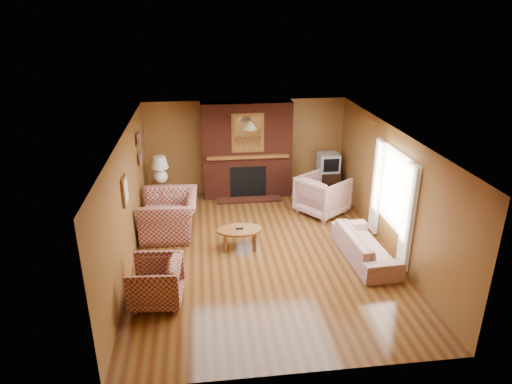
{
  "coord_description": "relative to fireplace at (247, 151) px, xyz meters",
  "views": [
    {
      "loc": [
        -1.11,
        -7.83,
        4.49
      ],
      "look_at": [
        -0.07,
        0.6,
        1.04
      ],
      "focal_mm": 32.0,
      "sensor_mm": 36.0,
      "label": 1
    }
  ],
  "objects": [
    {
      "name": "wall_left",
      "position": [
        -2.5,
        -2.98,
        0.02
      ],
      "size": [
        0.0,
        6.5,
        6.5
      ],
      "primitive_type": "plane",
      "rotation": [
        1.57,
        0.0,
        1.57
      ],
      "color": "brown",
      "rests_on": "floor"
    },
    {
      "name": "floral_armchair",
      "position": [
        1.62,
        -1.32,
        -0.72
      ],
      "size": [
        1.39,
        1.38,
        0.91
      ],
      "primitive_type": "imported",
      "rotation": [
        0.0,
        0.0,
        2.2
      ],
      "color": "#BFAE94",
      "rests_on": "floor"
    },
    {
      "name": "side_table",
      "position": [
        -2.1,
        -0.53,
        -0.87
      ],
      "size": [
        0.49,
        0.49,
        0.63
      ],
      "primitive_type": "cube",
      "rotation": [
        0.0,
        0.0,
        -0.05
      ],
      "color": "brown",
      "rests_on": "floor"
    },
    {
      "name": "tv_stand",
      "position": [
        2.05,
        -0.18,
        -0.87
      ],
      "size": [
        0.62,
        0.58,
        0.63
      ],
      "primitive_type": "cube",
      "rotation": [
        0.0,
        0.0,
        -0.09
      ],
      "color": "black",
      "rests_on": "floor"
    },
    {
      "name": "ceiling",
      "position": [
        0.0,
        -2.98,
        1.22
      ],
      "size": [
        6.5,
        6.5,
        0.0
      ],
      "primitive_type": "plane",
      "rotation": [
        3.14,
        0.0,
        0.0
      ],
      "color": "white",
      "rests_on": "wall_back"
    },
    {
      "name": "floral_sofa",
      "position": [
        1.9,
        -3.46,
        -0.91
      ],
      "size": [
        0.84,
        1.9,
        0.54
      ],
      "primitive_type": "imported",
      "rotation": [
        0.0,
        0.0,
        1.63
      ],
      "color": "#BFAE94",
      "rests_on": "floor"
    },
    {
      "name": "window_right",
      "position": [
        2.45,
        -3.18,
        -0.06
      ],
      "size": [
        0.1,
        1.85,
        2.0
      ],
      "color": "beige",
      "rests_on": "wall_right"
    },
    {
      "name": "fireplace",
      "position": [
        0.0,
        0.0,
        0.0
      ],
      "size": [
        2.2,
        0.82,
        2.4
      ],
      "color": "#4B1A10",
      "rests_on": "floor"
    },
    {
      "name": "coffee_table",
      "position": [
        -0.44,
        -2.75,
        -0.82
      ],
      "size": [
        0.89,
        0.55,
        0.44
      ],
      "color": "brown",
      "rests_on": "floor"
    },
    {
      "name": "bookshelf",
      "position": [
        -2.44,
        -1.08,
        0.48
      ],
      "size": [
        0.09,
        0.55,
        0.71
      ],
      "color": "brown",
      "rests_on": "wall_left"
    },
    {
      "name": "wall_back",
      "position": [
        0.0,
        0.27,
        0.02
      ],
      "size": [
        6.5,
        0.0,
        6.5
      ],
      "primitive_type": "plane",
      "rotation": [
        1.57,
        0.0,
        0.0
      ],
      "color": "brown",
      "rests_on": "floor"
    },
    {
      "name": "floor",
      "position": [
        0.0,
        -2.98,
        -1.18
      ],
      "size": [
        6.5,
        6.5,
        0.0
      ],
      "primitive_type": "plane",
      "color": "#49240F",
      "rests_on": "ground"
    },
    {
      "name": "wall_right",
      "position": [
        2.5,
        -2.98,
        0.02
      ],
      "size": [
        0.0,
        6.5,
        6.5
      ],
      "primitive_type": "plane",
      "rotation": [
        1.57,
        0.0,
        -1.57
      ],
      "color": "brown",
      "rests_on": "floor"
    },
    {
      "name": "plaid_armchair",
      "position": [
        -1.95,
        -4.4,
        -0.8
      ],
      "size": [
        0.9,
        0.88,
        0.76
      ],
      "primitive_type": "imported",
      "rotation": [
        0.0,
        0.0,
        -1.65
      ],
      "color": "maroon",
      "rests_on": "floor"
    },
    {
      "name": "crt_tv",
      "position": [
        2.05,
        -0.19,
        -0.32
      ],
      "size": [
        0.51,
        0.51,
        0.46
      ],
      "color": "#A1A3A8",
      "rests_on": "tv_stand"
    },
    {
      "name": "wall_front",
      "position": [
        0.0,
        -6.23,
        0.02
      ],
      "size": [
        6.5,
        0.0,
        6.5
      ],
      "primitive_type": "plane",
      "rotation": [
        -1.57,
        0.0,
        0.0
      ],
      "color": "brown",
      "rests_on": "floor"
    },
    {
      "name": "botanical_print",
      "position": [
        -2.47,
        -3.28,
        0.37
      ],
      "size": [
        0.05,
        0.4,
        0.5
      ],
      "color": "brown",
      "rests_on": "wall_left"
    },
    {
      "name": "table_lamp",
      "position": [
        -2.1,
        -0.53,
        -0.18
      ],
      "size": [
        0.4,
        0.4,
        0.66
      ],
      "color": "white",
      "rests_on": "side_table"
    },
    {
      "name": "pendant_light",
      "position": [
        0.0,
        -0.68,
        0.82
      ],
      "size": [
        0.36,
        0.36,
        0.48
      ],
      "color": "black",
      "rests_on": "ceiling"
    },
    {
      "name": "plaid_loveseat",
      "position": [
        -1.85,
        -1.94,
        -0.75
      ],
      "size": [
        1.2,
        1.37,
        0.87
      ],
      "primitive_type": "imported",
      "rotation": [
        0.0,
        0.0,
        -1.6
      ],
      "color": "maroon",
      "rests_on": "floor"
    }
  ]
}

